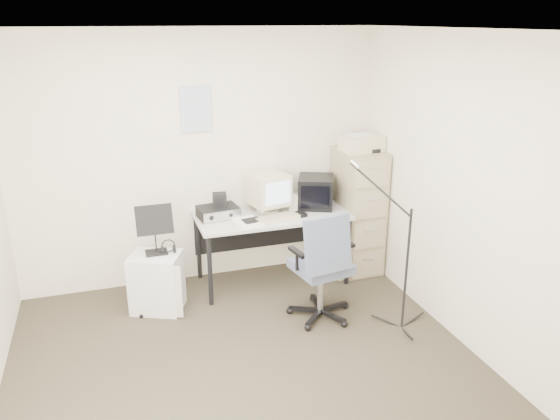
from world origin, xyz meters
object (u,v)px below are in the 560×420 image
object	(u,v)px
filing_cabinet	(357,211)
desk	(272,248)
office_chair	(321,264)
side_cart	(157,282)

from	to	relation	value
filing_cabinet	desk	world-z (taller)	filing_cabinet
filing_cabinet	desk	distance (m)	0.99
desk	office_chair	size ratio (longest dim) A/B	1.45
desk	office_chair	bearing A→B (deg)	-76.29
office_chair	side_cart	xyz separation A→B (m)	(-1.38, 0.59, -0.24)
filing_cabinet	office_chair	size ratio (longest dim) A/B	1.26
desk	office_chair	xyz separation A→B (m)	(0.20, -0.82, 0.15)
desk	office_chair	world-z (taller)	office_chair
desk	side_cart	world-z (taller)	desk
filing_cabinet	desk	xyz separation A→B (m)	(-0.95, -0.03, -0.29)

